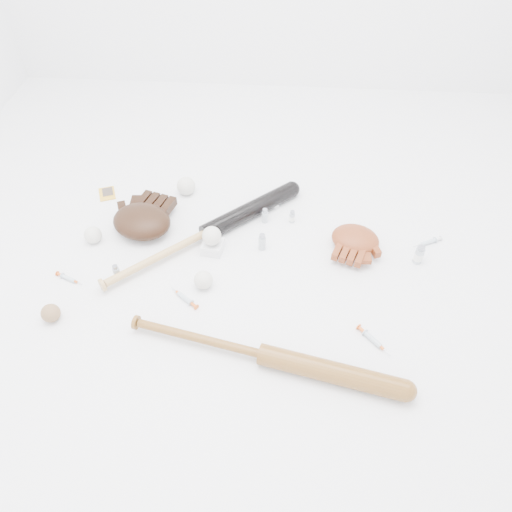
# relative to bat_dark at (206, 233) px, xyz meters

# --- Properties ---
(bat_dark) EXTENTS (0.78, 0.71, 0.07)m
(bat_dark) POSITION_rel_bat_dark_xyz_m (0.00, 0.00, 0.00)
(bat_dark) COLOR black
(bat_dark) RESTS_ON ground
(bat_wood) EXTENTS (0.97, 0.28, 0.07)m
(bat_wood) POSITION_rel_bat_dark_xyz_m (0.27, -0.56, -0.00)
(bat_wood) COLOR brown
(bat_wood) RESTS_ON ground
(glove_dark) EXTENTS (0.36, 0.36, 0.11)m
(glove_dark) POSITION_rel_bat_dark_xyz_m (-0.27, 0.03, 0.02)
(glove_dark) COLOR black
(glove_dark) RESTS_ON ground
(glove_tan) EXTENTS (0.29, 0.29, 0.08)m
(glove_tan) POSITION_rel_bat_dark_xyz_m (0.61, 0.00, 0.01)
(glove_tan) COLOR maroon
(glove_tan) RESTS_ON ground
(trading_card) EXTENTS (0.10, 0.11, 0.01)m
(trading_card) POSITION_rel_bat_dark_xyz_m (-0.49, 0.26, -0.03)
(trading_card) COLOR gold
(trading_card) RESTS_ON ground
(pedestal) EXTENTS (0.09, 0.09, 0.04)m
(pedestal) POSITION_rel_bat_dark_xyz_m (0.04, -0.07, -0.01)
(pedestal) COLOR white
(pedestal) RESTS_ON ground
(baseball_on_pedestal) EXTENTS (0.08, 0.08, 0.08)m
(baseball_on_pedestal) POSITION_rel_bat_dark_xyz_m (0.04, -0.07, 0.05)
(baseball_on_pedestal) COLOR silver
(baseball_on_pedestal) RESTS_ON pedestal
(baseball_left) EXTENTS (0.07, 0.07, 0.07)m
(baseball_left) POSITION_rel_bat_dark_xyz_m (-0.46, -0.05, -0.00)
(baseball_left) COLOR silver
(baseball_left) RESTS_ON ground
(baseball_upper) EXTENTS (0.08, 0.08, 0.08)m
(baseball_upper) POSITION_rel_bat_dark_xyz_m (-0.13, 0.29, 0.01)
(baseball_upper) COLOR silver
(baseball_upper) RESTS_ON ground
(baseball_mid) EXTENTS (0.07, 0.07, 0.07)m
(baseball_mid) POSITION_rel_bat_dark_xyz_m (0.03, -0.25, -0.00)
(baseball_mid) COLOR silver
(baseball_mid) RESTS_ON ground
(baseball_aged) EXTENTS (0.07, 0.07, 0.07)m
(baseball_aged) POSITION_rel_bat_dark_xyz_m (-0.49, -0.45, -0.00)
(baseball_aged) COLOR olive
(baseball_aged) RESTS_ON ground
(syringe_0) EXTENTS (0.13, 0.07, 0.02)m
(syringe_0) POSITION_rel_bat_dark_xyz_m (-0.49, -0.26, -0.03)
(syringe_0) COLOR #ADBCC6
(syringe_0) RESTS_ON ground
(syringe_1) EXTENTS (0.14, 0.12, 0.02)m
(syringe_1) POSITION_rel_bat_dark_xyz_m (-0.03, -0.32, -0.03)
(syringe_1) COLOR #ADBCC6
(syringe_1) RESTS_ON ground
(syringe_2) EXTENTS (0.07, 0.16, 0.02)m
(syringe_2) POSITION_rel_bat_dark_xyz_m (0.30, 0.28, -0.03)
(syringe_2) COLOR #ADBCC6
(syringe_2) RESTS_ON ground
(syringe_3) EXTENTS (0.13, 0.14, 0.02)m
(syringe_3) POSITION_rel_bat_dark_xyz_m (0.64, -0.46, -0.03)
(syringe_3) COLOR #ADBCC6
(syringe_3) RESTS_ON ground
(syringe_4) EXTENTS (0.15, 0.09, 0.02)m
(syringe_4) POSITION_rel_bat_dark_xyz_m (0.91, 0.04, -0.03)
(syringe_4) COLOR #ADBCC6
(syringe_4) RESTS_ON ground
(vial_0) EXTENTS (0.03, 0.03, 0.07)m
(vial_0) POSITION_rel_bat_dark_xyz_m (0.23, 0.13, -0.00)
(vial_0) COLOR #ABB4BB
(vial_0) RESTS_ON ground
(vial_1) EXTENTS (0.02, 0.02, 0.06)m
(vial_1) POSITION_rel_bat_dark_xyz_m (0.35, 0.13, -0.01)
(vial_1) COLOR #ABB4BB
(vial_1) RESTS_ON ground
(vial_2) EXTENTS (0.03, 0.03, 0.08)m
(vial_2) POSITION_rel_bat_dark_xyz_m (0.23, -0.04, 0.00)
(vial_2) COLOR #ABB4BB
(vial_2) RESTS_ON ground
(vial_3) EXTENTS (0.04, 0.04, 0.08)m
(vial_3) POSITION_rel_bat_dark_xyz_m (0.85, -0.07, 0.01)
(vial_3) COLOR #ABB4BB
(vial_3) RESTS_ON ground
(vial_4) EXTENTS (0.03, 0.03, 0.07)m
(vial_4) POSITION_rel_bat_dark_xyz_m (-0.31, -0.24, -0.00)
(vial_4) COLOR #ABB4BB
(vial_4) RESTS_ON ground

